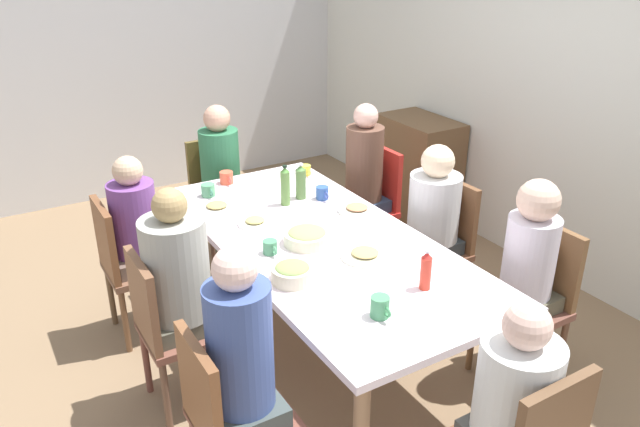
% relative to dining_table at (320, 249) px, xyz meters
% --- Properties ---
extents(ground_plane, '(7.46, 7.46, 0.00)m').
position_rel_dining_table_xyz_m(ground_plane, '(0.00, 0.00, -0.69)').
color(ground_plane, '#82674B').
extents(wall_back, '(6.46, 0.12, 2.60)m').
position_rel_dining_table_xyz_m(wall_back, '(0.00, 2.01, 0.61)').
color(wall_back, silver).
rests_on(wall_back, ground_plane).
extents(wall_left, '(0.12, 4.15, 2.60)m').
position_rel_dining_table_xyz_m(wall_left, '(-3.17, 0.00, 0.61)').
color(wall_left, silver).
rests_on(wall_left, ground_plane).
extents(dining_table, '(2.28, 1.05, 0.76)m').
position_rel_dining_table_xyz_m(dining_table, '(0.00, 0.00, 0.00)').
color(dining_table, white).
rests_on(dining_table, ground_plane).
extents(chair_0, '(0.40, 0.40, 0.90)m').
position_rel_dining_table_xyz_m(chair_0, '(0.00, -0.90, -0.18)').
color(chair_0, brown).
rests_on(chair_0, ground_plane).
extents(person_0, '(0.32, 0.32, 1.23)m').
position_rel_dining_table_xyz_m(person_0, '(0.00, -0.81, 0.05)').
color(person_0, brown).
rests_on(person_0, ground_plane).
extents(chair_1, '(0.40, 0.40, 0.90)m').
position_rel_dining_table_xyz_m(chair_1, '(0.76, -0.90, -0.18)').
color(chair_1, brown).
rests_on(chair_1, ground_plane).
extents(person_1, '(0.30, 0.30, 1.26)m').
position_rel_dining_table_xyz_m(person_1, '(0.76, -0.81, 0.04)').
color(person_1, '#3E4848').
rests_on(person_1, ground_plane).
extents(chair_2, '(0.40, 0.40, 0.90)m').
position_rel_dining_table_xyz_m(chair_2, '(0.76, 0.90, -0.18)').
color(chair_2, brown).
rests_on(chair_2, ground_plane).
extents(person_2, '(0.30, 0.30, 1.20)m').
position_rel_dining_table_xyz_m(person_2, '(0.76, 0.81, 0.03)').
color(person_2, brown).
rests_on(person_2, ground_plane).
extents(person_3, '(0.31, 0.31, 1.12)m').
position_rel_dining_table_xyz_m(person_3, '(1.43, 0.00, -0.02)').
color(person_3, '#424041').
rests_on(person_3, ground_plane).
extents(chair_4, '(0.40, 0.40, 0.90)m').
position_rel_dining_table_xyz_m(chair_4, '(0.00, 0.90, -0.18)').
color(chair_4, brown).
rests_on(chair_4, ground_plane).
extents(person_4, '(0.32, 0.32, 1.17)m').
position_rel_dining_table_xyz_m(person_4, '(-0.00, 0.81, 0.01)').
color(person_4, '#444244').
rests_on(person_4, ground_plane).
extents(chair_5, '(0.40, 0.40, 0.90)m').
position_rel_dining_table_xyz_m(chair_5, '(-0.76, 0.90, -0.18)').
color(chair_5, '#B02722').
rests_on(chair_5, ground_plane).
extents(person_5, '(0.30, 0.30, 1.25)m').
position_rel_dining_table_xyz_m(person_5, '(-0.76, 0.81, 0.03)').
color(person_5, '#2D2A42').
rests_on(person_5, ground_plane).
extents(chair_6, '(0.40, 0.40, 0.90)m').
position_rel_dining_table_xyz_m(chair_6, '(-1.52, 0.00, -0.18)').
color(chair_6, brown).
rests_on(chair_6, ground_plane).
extents(person_6, '(0.30, 0.30, 1.20)m').
position_rel_dining_table_xyz_m(person_6, '(-1.43, 0.00, 0.02)').
color(person_6, brown).
rests_on(person_6, ground_plane).
extents(chair_7, '(0.40, 0.40, 0.90)m').
position_rel_dining_table_xyz_m(chair_7, '(-0.76, -0.90, -0.18)').
color(chair_7, brown).
rests_on(chair_7, ground_plane).
extents(person_7, '(0.30, 0.30, 1.16)m').
position_rel_dining_table_xyz_m(person_7, '(-0.76, -0.81, -0.01)').
color(person_7, brown).
rests_on(person_7, ground_plane).
extents(plate_0, '(0.20, 0.20, 0.04)m').
position_rel_dining_table_xyz_m(plate_0, '(-0.35, -0.23, 0.08)').
color(plate_0, white).
rests_on(plate_0, dining_table).
extents(plate_1, '(0.26, 0.26, 0.04)m').
position_rel_dining_table_xyz_m(plate_1, '(0.31, 0.09, 0.08)').
color(plate_1, silver).
rests_on(plate_1, dining_table).
extents(plate_2, '(0.23, 0.23, 0.04)m').
position_rel_dining_table_xyz_m(plate_2, '(-0.67, -0.34, 0.08)').
color(plate_2, white).
rests_on(plate_2, dining_table).
extents(plate_3, '(0.24, 0.24, 0.04)m').
position_rel_dining_table_xyz_m(plate_3, '(-0.20, 0.38, 0.08)').
color(plate_3, silver).
rests_on(plate_3, dining_table).
extents(bowl_0, '(0.21, 0.21, 0.09)m').
position_rel_dining_table_xyz_m(bowl_0, '(0.33, -0.35, 0.12)').
color(bowl_0, beige).
rests_on(bowl_0, dining_table).
extents(bowl_1, '(0.26, 0.26, 0.09)m').
position_rel_dining_table_xyz_m(bowl_1, '(0.02, -0.09, 0.11)').
color(bowl_1, beige).
rests_on(bowl_1, dining_table).
extents(cup_0, '(0.11, 0.07, 0.07)m').
position_rel_dining_table_xyz_m(cup_0, '(-0.90, 0.42, 0.10)').
color(cup_0, yellow).
rests_on(cup_0, dining_table).
extents(cup_1, '(0.13, 0.09, 0.08)m').
position_rel_dining_table_xyz_m(cup_1, '(-1.04, -0.12, 0.11)').
color(cup_1, '#D15338').
rests_on(cup_1, dining_table).
extents(cup_2, '(0.12, 0.08, 0.10)m').
position_rel_dining_table_xyz_m(cup_2, '(0.80, -0.17, 0.12)').
color(cup_2, '#468F5D').
rests_on(cup_2, dining_table).
extents(cup_3, '(0.12, 0.09, 0.08)m').
position_rel_dining_table_xyz_m(cup_3, '(-0.89, -0.31, 0.11)').
color(cup_3, '#4F9566').
rests_on(cup_3, dining_table).
extents(cup_4, '(0.12, 0.08, 0.08)m').
position_rel_dining_table_xyz_m(cup_4, '(-0.47, 0.30, 0.11)').
color(cup_4, '#2E5196').
rests_on(cup_4, dining_table).
extents(cup_5, '(0.11, 0.08, 0.07)m').
position_rel_dining_table_xyz_m(cup_5, '(0.02, -0.32, 0.11)').
color(cup_5, '#44845D').
rests_on(cup_5, dining_table).
extents(bottle_0, '(0.07, 0.07, 0.23)m').
position_rel_dining_table_xyz_m(bottle_0, '(-0.55, 0.19, 0.18)').
color(bottle_0, '#51753C').
rests_on(bottle_0, dining_table).
extents(bottle_1, '(0.06, 0.06, 0.26)m').
position_rel_dining_table_xyz_m(bottle_1, '(-0.51, 0.06, 0.19)').
color(bottle_1, '#547E3A').
rests_on(bottle_1, dining_table).
extents(bottle_2, '(0.05, 0.05, 0.21)m').
position_rel_dining_table_xyz_m(bottle_2, '(0.72, 0.15, 0.17)').
color(bottle_2, red).
rests_on(bottle_2, dining_table).
extents(side_cabinet, '(0.70, 0.44, 0.90)m').
position_rel_dining_table_xyz_m(side_cabinet, '(-1.22, 1.71, -0.24)').
color(side_cabinet, brown).
rests_on(side_cabinet, ground_plane).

